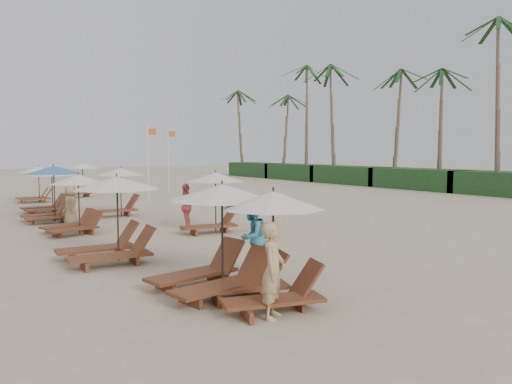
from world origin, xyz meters
TOP-DOWN VIEW (x-y plane):
  - ground at (0.00, 0.00)m, footprint 160.00×160.00m
  - shrub_hedge at (22.00, 14.50)m, footprint 3.20×53.00m
  - palm_row at (21.91, 15.40)m, footprint 7.00×52.00m
  - lounger_station_0 at (-5.23, -2.64)m, footprint 2.52×2.34m
  - lounger_station_1 at (-5.62, -1.27)m, footprint 2.79×2.35m
  - lounger_station_2 at (-6.53, 2.88)m, footprint 2.83×2.41m
  - lounger_station_3 at (-6.11, 8.21)m, footprint 2.39×2.10m
  - lounger_station_4 at (-6.13, 11.92)m, footprint 2.55×2.40m
  - lounger_station_5 at (-5.58, 15.05)m, footprint 2.64×2.37m
  - lounger_station_6 at (-5.03, 20.94)m, footprint 2.49×2.31m
  - inland_station_0 at (-1.71, 5.62)m, footprint 2.79×2.24m
  - inland_station_1 at (-3.14, 12.14)m, footprint 2.83×2.24m
  - inland_station_2 at (-1.97, 22.65)m, footprint 2.62×2.24m
  - beachgoer_near at (-5.53, -3.38)m, footprint 0.77×0.75m
  - beachgoer_mid_a at (-3.99, -0.40)m, footprint 1.10×1.01m
  - beachgoer_far_a at (-2.28, 6.68)m, footprint 1.04×1.05m
  - beachgoer_far_b at (-5.64, 10.52)m, footprint 0.65×0.88m
  - flag_pole_near at (0.89, 18.16)m, footprint 0.60×0.08m
  - flag_pole_far at (3.98, 22.05)m, footprint 0.60×0.08m

SIDE VIEW (x-z plane):
  - ground at x=0.00m, z-range 0.00..0.00m
  - shrub_hedge at x=22.00m, z-range 0.00..1.60m
  - beachgoer_far_b at x=-5.64m, z-range 0.00..1.63m
  - beachgoer_near at x=-5.53m, z-range 0.00..1.78m
  - beachgoer_far_a at x=-2.28m, z-range 0.00..1.78m
  - beachgoer_mid_a at x=-3.99m, z-range 0.00..1.81m
  - lounger_station_0 at x=-5.23m, z-range -0.07..2.18m
  - lounger_station_3 at x=-6.11m, z-range -0.01..2.17m
  - lounger_station_1 at x=-5.62m, z-range -0.06..2.27m
  - lounger_station_2 at x=-6.53m, z-range -0.05..2.29m
  - lounger_station_5 at x=-5.58m, z-range 0.05..2.24m
  - lounger_station_6 at x=-5.03m, z-range 0.11..2.20m
  - inland_station_1 at x=-3.14m, z-range 0.17..2.40m
  - lounger_station_4 at x=-6.13m, z-range 0.11..2.51m
  - inland_station_0 at x=-1.71m, z-range 0.22..2.44m
  - inland_station_2 at x=-1.97m, z-range 0.33..2.55m
  - flag_pole_near at x=0.89m, z-range 0.25..4.82m
  - flag_pole_far at x=3.98m, z-range 0.25..4.85m
  - palm_row at x=21.91m, z-range 3.76..16.06m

